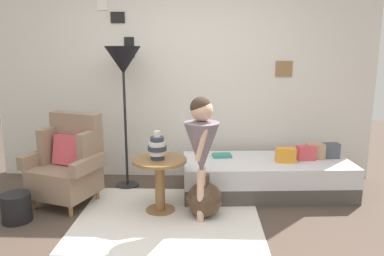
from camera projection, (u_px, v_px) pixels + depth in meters
The scene contains 16 objects.
ground_plane at pixel (170, 251), 3.08m from camera, with size 12.00×12.00×0.00m, color #4C3D33.
gallery_wall at pixel (183, 77), 4.72m from camera, with size 4.80×0.12×2.60m.
rug at pixel (169, 217), 3.71m from camera, with size 1.80×1.49×0.01m, color silver.
armchair at pixel (68, 163), 4.00m from camera, with size 0.88×0.76×0.97m.
daybed at pixel (266, 177), 4.30m from camera, with size 1.95×0.92×0.40m.
pillow_head at pixel (331, 150), 4.34m from camera, with size 0.18×0.12×0.17m, color #474C56.
pillow_mid at pixel (315, 151), 4.31m from camera, with size 0.21×0.12×0.17m, color tan.
pillow_back at pixel (306, 153), 4.26m from camera, with size 0.20×0.12×0.17m, color #D64C56.
pillow_extra at pixel (286, 155), 4.17m from camera, with size 0.22×0.12×0.16m, color orange.
side_table at pixel (160, 174), 3.78m from camera, with size 0.55×0.55×0.56m.
vase_striped at pixel (157, 147), 3.71m from camera, with size 0.19×0.19×0.29m.
floor_lamp at pixel (123, 65), 4.27m from camera, with size 0.41×0.41×1.68m.
person_child at pixel (202, 142), 3.50m from camera, with size 0.34×0.34×1.22m.
book_on_daybed at pixel (222, 155), 4.39m from camera, with size 0.22×0.16×0.03m, color teal.
demijohn_near at pixel (204, 199), 3.70m from camera, with size 0.36×0.36×0.44m.
magazine_basket at pixel (16, 208), 3.60m from camera, with size 0.28×0.28×0.28m, color black.
Camera 1 is at (0.28, -2.79, 1.64)m, focal length 34.72 mm.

